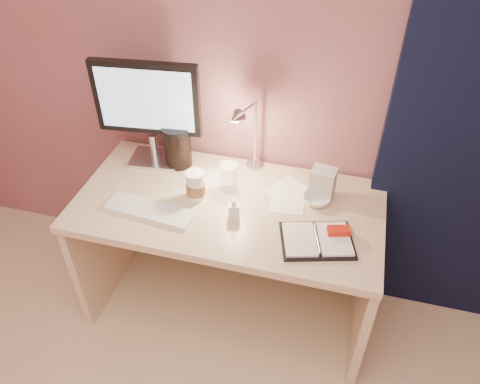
% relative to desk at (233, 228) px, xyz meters
% --- Properties ---
extents(room, '(3.50, 3.50, 3.50)m').
position_rel_desk_xyz_m(room, '(0.95, 0.24, 0.63)').
color(room, '#C6B28E').
rests_on(room, ground).
extents(desk, '(1.40, 0.70, 0.73)m').
position_rel_desk_xyz_m(desk, '(0.00, 0.00, 0.00)').
color(desk, beige).
rests_on(desk, ground).
extents(monitor, '(0.50, 0.20, 0.53)m').
position_rel_desk_xyz_m(monitor, '(-0.45, 0.15, 0.55)').
color(monitor, silver).
rests_on(monitor, desk).
extents(keyboard, '(0.42, 0.16, 0.02)m').
position_rel_desk_xyz_m(keyboard, '(-0.32, -0.22, 0.23)').
color(keyboard, silver).
rests_on(keyboard, desk).
extents(planner, '(0.35, 0.30, 0.05)m').
position_rel_desk_xyz_m(planner, '(0.43, -0.21, 0.24)').
color(planner, black).
rests_on(planner, desk).
extents(paper_a, '(0.17, 0.17, 0.00)m').
position_rel_desk_xyz_m(paper_a, '(0.26, -0.00, 0.23)').
color(paper_a, white).
rests_on(paper_a, desk).
extents(paper_b, '(0.23, 0.23, 0.00)m').
position_rel_desk_xyz_m(paper_b, '(0.26, 0.08, 0.23)').
color(paper_b, white).
rests_on(paper_b, desk).
extents(paper_c, '(0.20, 0.20, 0.00)m').
position_rel_desk_xyz_m(paper_c, '(-0.11, 0.09, 0.23)').
color(paper_c, white).
rests_on(paper_c, desk).
extents(coffee_cup, '(0.09, 0.09, 0.14)m').
position_rel_desk_xyz_m(coffee_cup, '(-0.15, -0.07, 0.29)').
color(coffee_cup, silver).
rests_on(coffee_cup, desk).
extents(clear_cup, '(0.08, 0.08, 0.14)m').
position_rel_desk_xyz_m(clear_cup, '(-0.02, 0.02, 0.30)').
color(clear_cup, white).
rests_on(clear_cup, desk).
extents(bowl, '(0.13, 0.13, 0.04)m').
position_rel_desk_xyz_m(bowl, '(0.39, 0.03, 0.25)').
color(bowl, white).
rests_on(bowl, desk).
extents(lotion_bottle, '(0.06, 0.06, 0.11)m').
position_rel_desk_xyz_m(lotion_bottle, '(0.05, -0.15, 0.28)').
color(lotion_bottle, silver).
rests_on(lotion_bottle, desk).
extents(dark_jar, '(0.14, 0.14, 0.19)m').
position_rel_desk_xyz_m(dark_jar, '(-0.32, 0.16, 0.32)').
color(dark_jar, black).
rests_on(dark_jar, desk).
extents(product_box, '(0.12, 0.10, 0.16)m').
position_rel_desk_xyz_m(product_box, '(0.40, 0.07, 0.31)').
color(product_box, silver).
rests_on(product_box, desk).
extents(desk_lamp, '(0.15, 0.24, 0.39)m').
position_rel_desk_xyz_m(desk_lamp, '(0.09, 0.14, 0.47)').
color(desk_lamp, silver).
rests_on(desk_lamp, desk).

